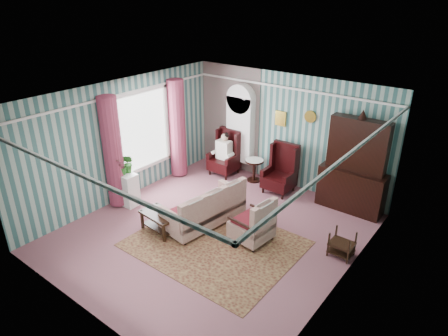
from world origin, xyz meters
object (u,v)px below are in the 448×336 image
Objects in this scene: wingback_left at (224,153)px; wingback_right at (280,169)px; floral_armchair at (252,219)px; plant_stand at (127,189)px; coffee_table at (160,222)px; bookcase at (240,134)px; seated_woman at (224,154)px; round_side_table at (254,170)px; dresser_hutch at (355,163)px; sofa at (203,201)px; nest_table at (342,244)px.

wingback_left is 1.75m from wingback_right.
wingback_left is 1.25× the size of floral_armchair.
coffee_table is at bearing -13.07° from plant_stand.
seated_woman is at bearing -122.66° from bookcase.
plant_stand reaches higher than round_side_table.
seated_woman is at bearing -175.59° from dresser_hutch.
seated_woman is at bearing 53.93° from floral_armchair.
wingback_left and wingback_right have the same top height.
wingback_left is at bearing 0.00° from seated_woman.
dresser_hutch is at bearing 35.08° from plant_stand.
bookcase is 2.90m from sofa.
round_side_table is (-0.85, 0.15, -0.33)m from wingback_right.
wingback_right is at bearing -14.57° from bookcase.
sofa is 1.02m from coffee_table.
bookcase is 0.68m from wingback_left.
dresser_hutch is 3.50m from sofa.
wingback_left is 0.66× the size of sofa.
bookcase is at bearing 57.34° from wingback_left.
bookcase is 3.62m from coffee_table.
wingback_left is at bearing 180.00° from wingback_right.
floral_armchair is at bearing -159.40° from nest_table.
dresser_hutch is 2.75m from round_side_table.
round_side_table is (0.65, -0.24, -0.82)m from bookcase.
wingback_left is 1.49× the size of coffee_table.
plant_stand reaches higher than coffee_table.
sofa is at bearing -62.31° from wingback_left.
floral_armchair reaches higher than plant_stand.
plant_stand is (-4.87, -1.20, 0.13)m from nest_table.
bookcase is 2.67× the size of coffee_table.
seated_woman is at bearing 102.39° from coffee_table.
round_side_table is at bearing 151.80° from nest_table.
seated_woman is at bearing 35.72° from sofa.
floral_armchair is (-1.11, -2.45, -0.68)m from dresser_hutch.
wingback_left is 1.00× the size of wingback_right.
round_side_table is at bearing 15.05° from sofa.
round_side_table is at bearing 169.99° from wingback_right.
nest_table is 0.68× the size of plant_stand.
wingback_right is at bearing -171.23° from dresser_hutch.
bookcase is 1.90× the size of seated_woman.
bookcase is 1.19× the size of sofa.
floral_armchair is (3.19, 0.57, 0.10)m from plant_stand.
sofa is at bearing 57.18° from coffee_table.
nest_table is at bearing -20.85° from wingback_left.
coffee_table is (-2.82, -3.36, -0.96)m from dresser_hutch.
dresser_hutch reaches higher than plant_stand.
wingback_right is (1.50, -0.39, -0.50)m from bookcase.
coffee_table is (0.68, -3.09, -0.41)m from wingback_left.
floral_armchair reaches higher than round_side_table.
bookcase is at bearing 71.51° from plant_stand.
wingback_right is 2.35m from sofa.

